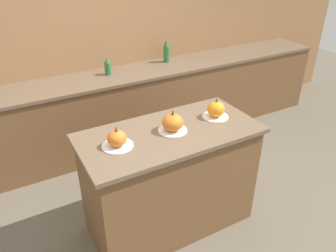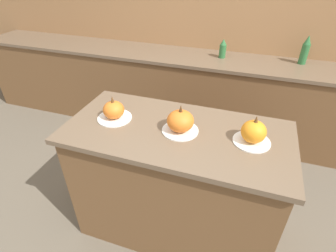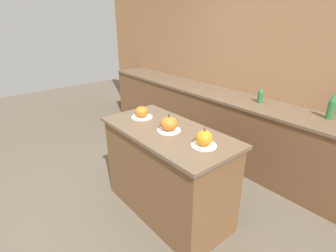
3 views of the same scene
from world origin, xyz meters
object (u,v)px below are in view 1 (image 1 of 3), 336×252
Objects in this scene: pumpkin_cake_center at (173,123)px; pumpkin_cake_right at (216,110)px; bottle_tall at (166,51)px; bottle_short at (108,66)px; pumpkin_cake_left at (117,139)px.

pumpkin_cake_center reaches higher than pumpkin_cake_right.
bottle_tall reaches higher than pumpkin_cake_right.
pumpkin_cake_right is 1.54m from bottle_short.
bottle_tall is at bearing 75.86° from pumpkin_cake_right.
pumpkin_cake_right is at bearing -104.14° from bottle_tall.
pumpkin_cake_center is 1.16× the size of bottle_short.
pumpkin_cake_right is (0.89, 0.02, 0.01)m from pumpkin_cake_left.
pumpkin_cake_left is 0.46m from pumpkin_cake_center.
bottle_short reaches higher than pumpkin_cake_left.
pumpkin_cake_left is 1.00× the size of pumpkin_cake_center.
pumpkin_cake_center is 1.51m from bottle_short.
pumpkin_cake_right is 1.11× the size of bottle_short.
pumpkin_cake_left is at bearing -178.68° from pumpkin_cake_right.
pumpkin_cake_left is at bearing -129.03° from bottle_tall.
pumpkin_cake_left is at bearing -107.77° from bottle_short.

